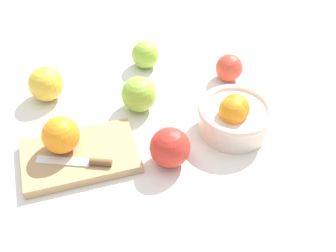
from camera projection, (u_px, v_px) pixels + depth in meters
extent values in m
plane|color=silver|center=(141.00, 123.00, 1.00)|extent=(2.40, 2.40, 0.00)
cylinder|color=beige|center=(234.00, 120.00, 0.97)|extent=(0.15, 0.15, 0.06)
torus|color=beige|center=(236.00, 110.00, 0.95)|extent=(0.17, 0.17, 0.02)
sphere|color=orange|center=(233.00, 111.00, 0.92)|extent=(0.06, 0.06, 0.06)
sphere|color=orange|center=(235.00, 108.00, 0.93)|extent=(0.06, 0.06, 0.06)
cube|color=tan|center=(80.00, 156.00, 0.92)|extent=(0.24, 0.15, 0.02)
sphere|color=orange|center=(61.00, 135.00, 0.89)|extent=(0.08, 0.08, 0.08)
cube|color=silver|center=(63.00, 161.00, 0.89)|extent=(0.11, 0.06, 0.00)
cylinder|color=brown|center=(101.00, 162.00, 0.88)|extent=(0.05, 0.03, 0.01)
sphere|color=gold|center=(46.00, 84.00, 1.04)|extent=(0.08, 0.08, 0.08)
sphere|color=#8EB738|center=(139.00, 94.00, 1.01)|extent=(0.08, 0.08, 0.08)
sphere|color=#D6422D|center=(229.00, 68.00, 1.10)|extent=(0.07, 0.07, 0.07)
sphere|color=#8EB738|center=(145.00, 55.00, 1.13)|extent=(0.07, 0.07, 0.07)
sphere|color=red|center=(170.00, 147.00, 0.89)|extent=(0.08, 0.08, 0.08)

